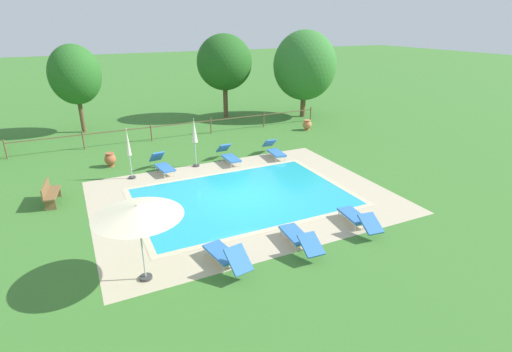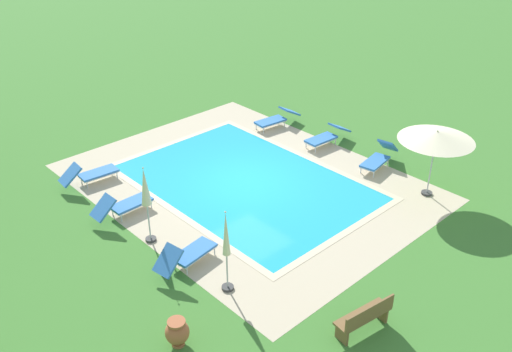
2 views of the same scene
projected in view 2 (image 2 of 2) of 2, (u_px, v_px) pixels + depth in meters
ground_plane at (246, 182)px, 19.43m from camera, size 160.00×160.00×0.00m
pool_deck_paving at (246, 182)px, 19.43m from camera, size 11.86×9.11×0.01m
swimming_pool_water at (246, 182)px, 19.43m from camera, size 8.36×5.61×0.01m
pool_coping_rim at (246, 182)px, 19.43m from camera, size 8.84×6.09×0.01m
sun_lounger_north_near_steps at (187, 255)px, 15.22m from camera, size 0.88×2.01×0.91m
sun_lounger_north_mid at (379, 157)px, 20.25m from camera, size 0.91×2.03×0.89m
sun_lounger_north_far at (123, 205)px, 17.44m from camera, size 0.65×1.99×0.87m
sun_lounger_north_end at (276, 118)px, 23.37m from camera, size 0.83×2.12×0.73m
sun_lounger_south_near_corner at (90, 174)px, 19.19m from camera, size 0.76×2.03×0.86m
sun_lounger_south_mid at (327, 136)px, 21.88m from camera, size 0.73×2.10×0.72m
patio_umbrella_open_foreground at (437, 136)px, 17.69m from camera, size 2.42×2.42×2.35m
patio_umbrella_closed_row_west at (226, 242)px, 13.85m from camera, size 0.32×0.32×2.40m
patio_umbrella_closed_row_mid_west at (146, 192)px, 15.62m from camera, size 0.32×0.32×2.44m
wooden_bench_lawn_side at (365, 316)px, 13.03m from camera, size 0.66×1.55×0.87m
terracotta_urn_by_tree at (177, 332)px, 12.70m from camera, size 0.56×0.56×0.71m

